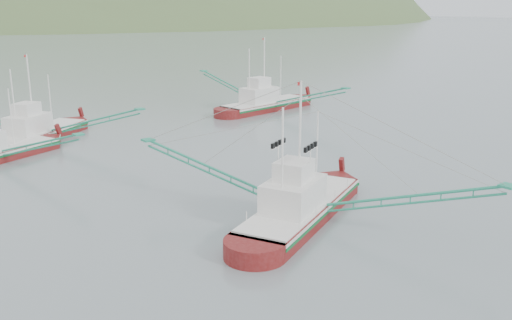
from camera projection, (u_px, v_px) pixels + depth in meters
ground at (306, 217)px, 42.95m from camera, size 1200.00×1200.00×0.00m
main_boat at (301, 190)px, 41.98m from camera, size 15.58×26.26×11.19m
bg_boat_far at (36, 122)px, 66.10m from camera, size 19.49×24.07×10.85m
bg_boat_right at (266, 99)px, 85.44m from camera, size 16.18×28.50×11.58m
headland_right at (165, 21)px, 510.40m from camera, size 684.00×432.00×306.00m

